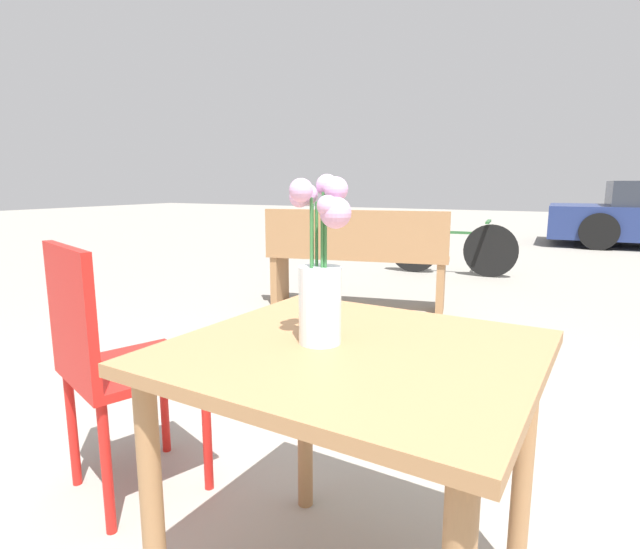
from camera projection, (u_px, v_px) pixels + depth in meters
name	position (u px, v px, depth m)	size (l,w,h in m)	color
table_front	(353.00, 393.00, 1.14)	(0.83, 0.79, 0.70)	#9E7047
flower_vase	(321.00, 277.00, 1.11)	(0.15, 0.14, 0.38)	silver
cafe_chair	(109.00, 356.00, 1.64)	(0.51, 0.51, 0.88)	red
bench_middle	(355.00, 256.00, 4.23)	(1.59, 0.67, 0.85)	#9E7047
bicycle	(452.00, 248.00, 5.87)	(1.48, 0.44, 0.70)	black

